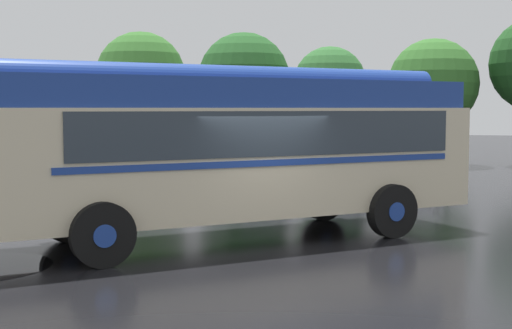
{
  "coord_description": "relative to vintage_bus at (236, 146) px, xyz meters",
  "views": [
    {
      "loc": [
        3.44,
        -13.03,
        2.64
      ],
      "look_at": [
        -0.62,
        2.13,
        1.4
      ],
      "focal_mm": 50.0,
      "sensor_mm": 36.0,
      "label": 1
    }
  ],
  "objects": [
    {
      "name": "tree_left_of_centre",
      "position": [
        -5.66,
        20.48,
        2.25
      ],
      "size": [
        4.56,
        4.56,
        6.39
      ],
      "color": "#4C3823",
      "rests_on": "ground"
    },
    {
      "name": "tree_far_left",
      "position": [
        -10.75,
        19.71,
        2.4
      ],
      "size": [
        4.49,
        4.49,
        6.49
      ],
      "color": "#4C3823",
      "rests_on": "ground"
    },
    {
      "name": "tree_right_of_centre",
      "position": [
        3.3,
        20.32,
        1.81
      ],
      "size": [
        4.14,
        4.14,
        5.84
      ],
      "color": "#4C3823",
      "rests_on": "ground"
    },
    {
      "name": "car_mid_left",
      "position": [
        0.35,
        12.83,
        -1.05
      ],
      "size": [
        2.31,
        4.36,
        1.66
      ],
      "color": "#4C5156",
      "rests_on": "ground"
    },
    {
      "name": "car_mid_right",
      "position": [
        3.1,
        12.89,
        -1.05
      ],
      "size": [
        2.37,
        4.39,
        1.66
      ],
      "color": "#B7BABF",
      "rests_on": "ground"
    },
    {
      "name": "car_near_left",
      "position": [
        -2.57,
        12.76,
        -1.05
      ],
      "size": [
        1.99,
        4.21,
        1.66
      ],
      "color": "#4C5156",
      "rests_on": "ground"
    },
    {
      "name": "ground_plane",
      "position": [
        0.62,
        -0.63,
        -1.89
      ],
      "size": [
        120.0,
        120.0,
        0.0
      ],
      "primitive_type": "plane",
      "color": "black"
    },
    {
      "name": "tree_centre",
      "position": [
        -1.17,
        19.43,
        2.02
      ],
      "size": [
        3.38,
        3.38,
        5.51
      ],
      "color": "#4C3823",
      "rests_on": "ground"
    },
    {
      "name": "vintage_bus",
      "position": [
        0.0,
        0.0,
        0.0
      ],
      "size": [
        9.11,
        8.59,
        3.49
      ],
      "color": "beige",
      "rests_on": "ground"
    }
  ]
}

